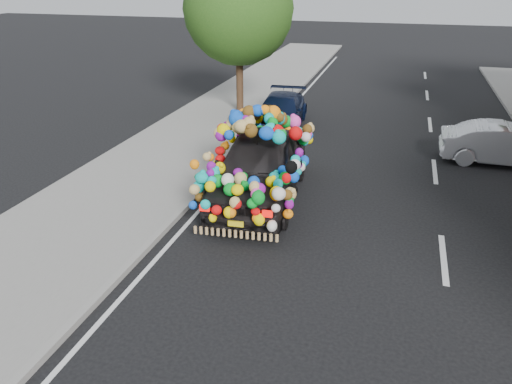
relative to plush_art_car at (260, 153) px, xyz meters
The scene contains 8 objects.
ground 2.38m from the plush_art_car, 66.44° to the right, with size 100.00×100.00×0.00m, color black.
sidewalk 4.12m from the plush_art_car, 151.60° to the right, with size 4.00×60.00×0.12m, color gray.
kerb 2.68m from the plush_art_car, 129.11° to the right, with size 0.15×60.00×0.13m, color gray.
lane_markings 4.95m from the plush_art_car, 23.05° to the right, with size 6.00×50.00×0.01m, color silver, non-canonical shape.
tree_near_sidewalk 8.65m from the plush_art_car, 111.36° to the left, with size 4.20×4.20×6.13m.
plush_art_car is the anchor object (origin of this frame).
navy_sedan 6.26m from the plush_art_car, 98.75° to the left, with size 1.66×4.09×1.19m, color black.
silver_hatchback 7.72m from the plush_art_car, 34.31° to the left, with size 1.27×3.65×1.20m, color silver.
Camera 1 is at (2.36, -9.40, 5.36)m, focal length 35.00 mm.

